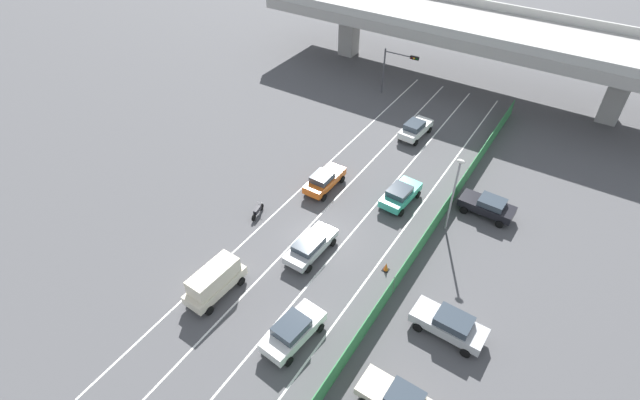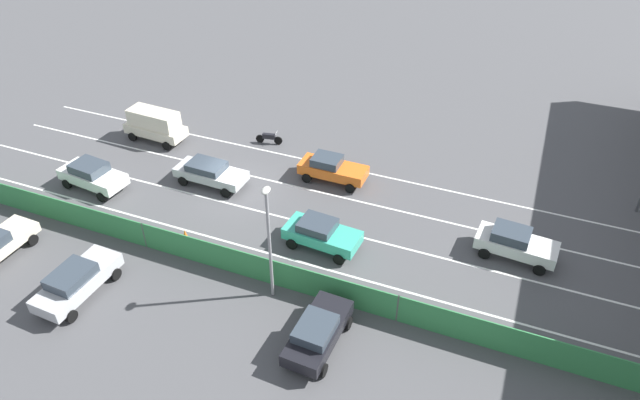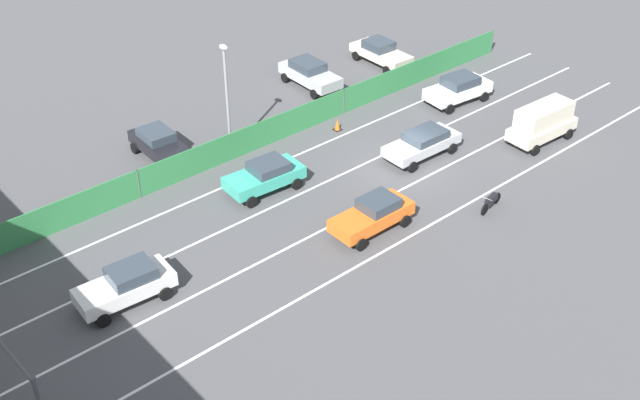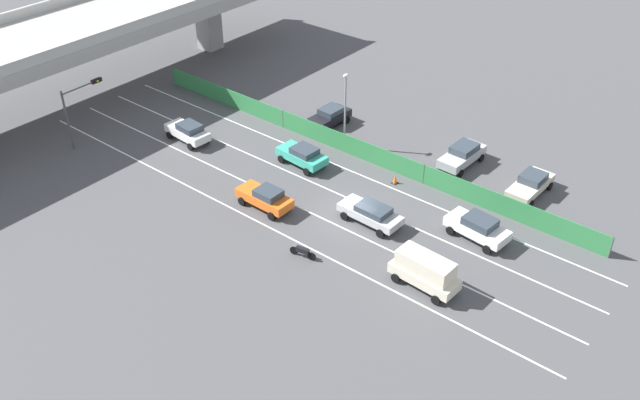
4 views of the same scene
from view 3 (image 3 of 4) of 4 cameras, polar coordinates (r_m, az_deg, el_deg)
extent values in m
plane|color=#4C4C4F|center=(44.96, 6.15, 2.51)|extent=(300.00, 300.00, 0.00)
cube|color=silver|center=(38.78, 5.47, -3.18)|extent=(0.14, 47.36, 0.01)
cube|color=silver|center=(40.60, 2.22, -1.11)|extent=(0.14, 47.36, 0.01)
cube|color=silver|center=(42.59, -0.72, 0.77)|extent=(0.14, 47.36, 0.01)
cube|color=silver|center=(44.72, -3.40, 2.47)|extent=(0.14, 47.36, 0.01)
cube|color=#338447|center=(45.73, -5.03, 4.38)|extent=(0.06, 43.36, 1.68)
cylinder|color=#4C514C|center=(59.64, 12.21, 11.04)|extent=(0.10, 0.10, 1.68)
cylinder|color=#4C514C|center=(49.75, 1.70, 7.08)|extent=(0.10, 0.10, 1.68)
cylinder|color=#4C514C|center=(42.57, -12.84, 1.14)|extent=(0.10, 0.10, 1.68)
cube|color=orange|center=(39.16, 3.72, -1.19)|extent=(1.76, 4.40, 0.67)
cube|color=#333D47|center=(39.08, 4.21, -0.23)|extent=(1.53, 1.83, 0.53)
cylinder|color=black|center=(38.11, 2.95, -3.20)|extent=(0.23, 0.64, 0.64)
cylinder|color=black|center=(39.12, 1.24, -2.05)|extent=(0.23, 0.64, 0.64)
cylinder|color=black|center=(39.85, 6.09, -1.51)|extent=(0.23, 0.64, 0.64)
cylinder|color=black|center=(40.81, 4.38, -0.45)|extent=(0.23, 0.64, 0.64)
cube|color=white|center=(51.87, 9.83, 7.74)|extent=(2.29, 4.58, 0.69)
cube|color=#333D47|center=(51.70, 10.02, 8.41)|extent=(1.83, 2.26, 0.57)
cylinder|color=black|center=(50.56, 9.25, 6.44)|extent=(0.29, 0.66, 0.64)
cylinder|color=black|center=(51.74, 7.86, 7.23)|extent=(0.29, 0.66, 0.64)
cylinder|color=black|center=(52.51, 11.67, 7.25)|extent=(0.29, 0.66, 0.64)
cylinder|color=black|center=(53.64, 10.28, 8.01)|extent=(0.29, 0.66, 0.64)
cube|color=beige|center=(48.41, 15.58, 4.94)|extent=(1.94, 4.55, 0.68)
cube|color=beige|center=(48.00, 15.74, 5.90)|extent=(1.70, 3.74, 1.15)
cylinder|color=black|center=(47.12, 15.14, 3.47)|extent=(0.25, 0.65, 0.64)
cylinder|color=black|center=(48.00, 13.56, 4.31)|extent=(0.25, 0.65, 0.64)
cylinder|color=black|center=(49.35, 17.36, 4.53)|extent=(0.25, 0.65, 0.64)
cylinder|color=black|center=(50.19, 15.82, 5.32)|extent=(0.25, 0.65, 0.64)
cube|color=#B7BABC|center=(45.52, 7.28, 3.96)|extent=(1.94, 4.74, 0.57)
cube|color=#333D47|center=(45.44, 7.57, 4.63)|extent=(1.65, 2.38, 0.46)
cylinder|color=black|center=(44.21, 6.62, 2.36)|extent=(0.24, 0.65, 0.64)
cylinder|color=black|center=(45.28, 5.02, 3.30)|extent=(0.24, 0.65, 0.64)
cylinder|color=black|center=(46.27, 9.43, 3.66)|extent=(0.24, 0.65, 0.64)
cylinder|color=black|center=(47.29, 7.83, 4.52)|extent=(0.24, 0.65, 0.64)
cube|color=teal|center=(42.19, -4.01, 1.63)|extent=(2.14, 4.34, 0.66)
cube|color=#333D47|center=(42.02, -3.70, 2.43)|extent=(1.75, 2.03, 0.50)
cylinder|color=black|center=(41.17, -4.94, -0.14)|extent=(0.26, 0.65, 0.64)
cylinder|color=black|center=(42.50, -6.29, 0.97)|extent=(0.26, 0.65, 0.64)
cylinder|color=black|center=(42.48, -1.69, 1.16)|extent=(0.26, 0.65, 0.64)
cylinder|color=black|center=(43.77, -3.09, 2.21)|extent=(0.26, 0.65, 0.64)
cube|color=silver|center=(35.85, -13.80, -6.09)|extent=(2.06, 4.39, 0.68)
cube|color=#333D47|center=(35.57, -13.36, -5.09)|extent=(1.67, 2.07, 0.56)
cylinder|color=black|center=(35.20, -15.23, -8.31)|extent=(0.27, 0.66, 0.64)
cylinder|color=black|center=(36.48, -16.33, -6.78)|extent=(0.27, 0.66, 0.64)
cylinder|color=black|center=(35.93, -11.01, -6.59)|extent=(0.27, 0.66, 0.64)
cylinder|color=black|center=(37.19, -12.24, -5.16)|extent=(0.27, 0.66, 0.64)
cylinder|color=black|center=(41.33, 11.68, -0.68)|extent=(0.21, 0.61, 0.60)
cylinder|color=black|center=(42.36, 12.54, 0.14)|extent=(0.21, 0.61, 0.60)
cube|color=black|center=(41.69, 12.16, 0.05)|extent=(0.45, 0.95, 0.36)
cylinder|color=#B2B2B2|center=(41.07, 11.85, 0.10)|extent=(0.59, 0.14, 0.03)
cube|color=beige|center=(56.66, 4.40, 10.39)|extent=(4.71, 1.97, 0.56)
cube|color=#333D47|center=(56.62, 4.22, 11.02)|extent=(1.92, 1.67, 0.59)
cylinder|color=black|center=(56.41, 6.19, 9.69)|extent=(0.65, 0.24, 0.64)
cylinder|color=black|center=(55.21, 4.81, 9.22)|extent=(0.65, 0.24, 0.64)
cylinder|color=black|center=(58.47, 3.97, 10.71)|extent=(0.65, 0.24, 0.64)
cylinder|color=black|center=(57.31, 2.59, 10.26)|extent=(0.65, 0.24, 0.64)
cube|color=#B2B5B7|center=(53.17, -0.70, 8.93)|extent=(4.73, 2.02, 0.69)
cube|color=#333D47|center=(53.10, -0.88, 9.63)|extent=(2.26, 1.70, 0.56)
cylinder|color=black|center=(52.80, 1.17, 8.13)|extent=(0.65, 0.24, 0.64)
cylinder|color=black|center=(51.76, -0.41, 7.57)|extent=(0.65, 0.24, 0.64)
cylinder|color=black|center=(55.03, -0.97, 9.25)|extent=(0.65, 0.24, 0.64)
cylinder|color=black|center=(54.03, -2.53, 8.73)|extent=(0.65, 0.24, 0.64)
cube|color=black|center=(45.82, -11.37, 3.83)|extent=(4.38, 1.95, 0.67)
cube|color=#333D47|center=(45.79, -11.65, 4.62)|extent=(2.05, 1.65, 0.50)
cylinder|color=black|center=(45.29, -9.42, 2.94)|extent=(0.65, 0.24, 0.64)
cylinder|color=black|center=(44.60, -11.38, 2.18)|extent=(0.65, 0.24, 0.64)
cylinder|color=black|center=(47.56, -11.23, 4.34)|extent=(0.65, 0.24, 0.64)
cylinder|color=black|center=(46.91, -13.13, 3.64)|extent=(0.65, 0.24, 0.64)
cylinder|color=#47474C|center=(27.93, -21.43, -10.09)|extent=(3.77, 0.23, 0.12)
cylinder|color=gray|center=(44.65, -6.63, 6.87)|extent=(0.16, 0.16, 6.30)
ellipsoid|color=silver|center=(43.25, -6.92, 10.80)|extent=(0.60, 0.36, 0.28)
cone|color=orange|center=(48.08, 1.26, 5.43)|extent=(0.36, 0.36, 0.73)
cube|color=black|center=(48.25, 1.25, 5.07)|extent=(0.47, 0.47, 0.03)
camera|label=1|loc=(63.97, 13.35, 35.67)|focal=26.70mm
camera|label=2|loc=(52.70, -31.38, 27.30)|focal=31.90mm
camera|label=4|loc=(53.12, 65.01, 23.08)|focal=38.79mm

